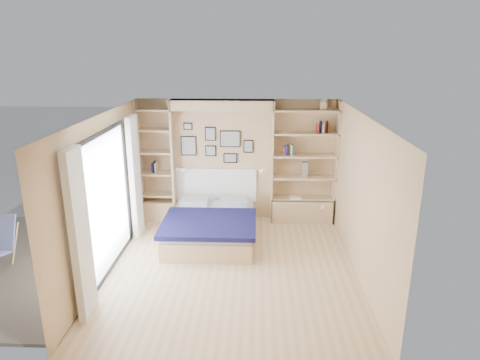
{
  "coord_description": "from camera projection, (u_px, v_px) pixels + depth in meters",
  "views": [
    {
      "loc": [
        0.37,
        -6.26,
        3.46
      ],
      "look_at": [
        0.1,
        0.9,
        1.24
      ],
      "focal_mm": 32.0,
      "sensor_mm": 36.0,
      "label": 1
    }
  ],
  "objects": [
    {
      "name": "reading_lamps",
      "position": [
        222.0,
        170.0,
        8.61
      ],
      "size": [
        1.92,
        0.12,
        0.15
      ],
      "color": "silver",
      "rests_on": "ground"
    },
    {
      "name": "deck",
      "position": [
        17.0,
        264.0,
        7.14
      ],
      "size": [
        3.2,
        4.0,
        0.05
      ],
      "primitive_type": "cube",
      "color": "#695C4D",
      "rests_on": "ground"
    },
    {
      "name": "bed",
      "position": [
        211.0,
        226.0,
        8.01
      ],
      "size": [
        1.67,
        2.16,
        1.07
      ],
      "color": "tan",
      "rests_on": "ground"
    },
    {
      "name": "room_shell",
      "position": [
        216.0,
        178.0,
        8.16
      ],
      "size": [
        4.5,
        4.5,
        4.5
      ],
      "color": "tan",
      "rests_on": "ground"
    },
    {
      "name": "ground",
      "position": [
        232.0,
        268.0,
        7.01
      ],
      "size": [
        4.5,
        4.5,
        0.0
      ],
      "primitive_type": "plane",
      "color": "#D6B385",
      "rests_on": "ground"
    },
    {
      "name": "shelf_decor",
      "position": [
        292.0,
        141.0,
        8.45
      ],
      "size": [
        3.51,
        0.23,
        2.03
      ],
      "color": "#A6293B",
      "rests_on": "ground"
    },
    {
      "name": "photo_gallery",
      "position": [
        215.0,
        143.0,
        8.68
      ],
      "size": [
        1.48,
        0.02,
        0.82
      ],
      "color": "black",
      "rests_on": "ground"
    }
  ]
}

